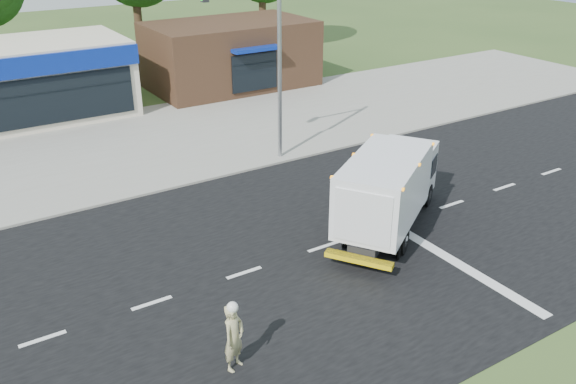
# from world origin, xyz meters

# --- Properties ---
(ground) EXTENTS (120.00, 120.00, 0.00)m
(ground) POSITION_xyz_m (0.00, 0.00, 0.00)
(ground) COLOR #385123
(ground) RESTS_ON ground
(road_asphalt) EXTENTS (60.00, 14.00, 0.02)m
(road_asphalt) POSITION_xyz_m (0.00, 0.00, 0.00)
(road_asphalt) COLOR black
(road_asphalt) RESTS_ON ground
(sidewalk) EXTENTS (60.00, 2.40, 0.12)m
(sidewalk) POSITION_xyz_m (0.00, 8.20, 0.06)
(sidewalk) COLOR gray
(sidewalk) RESTS_ON ground
(parking_apron) EXTENTS (60.00, 9.00, 0.02)m
(parking_apron) POSITION_xyz_m (0.00, 14.00, 0.01)
(parking_apron) COLOR gray
(parking_apron) RESTS_ON ground
(lane_markings) EXTENTS (55.20, 7.00, 0.01)m
(lane_markings) POSITION_xyz_m (1.35, -1.35, 0.02)
(lane_markings) COLOR silver
(lane_markings) RESTS_ON road_asphalt
(ems_box_truck) EXTENTS (6.67, 5.37, 2.95)m
(ems_box_truck) POSITION_xyz_m (2.60, -0.16, 1.70)
(ems_box_truck) COLOR black
(ems_box_truck) RESTS_ON ground
(emergency_worker) EXTENTS (0.78, 0.69, 1.92)m
(emergency_worker) POSITION_xyz_m (-5.24, -3.64, 0.94)
(emergency_worker) COLOR tan
(emergency_worker) RESTS_ON ground
(brown_storefront) EXTENTS (10.00, 6.70, 4.00)m
(brown_storefront) POSITION_xyz_m (7.00, 19.98, 2.00)
(brown_storefront) COLOR #382316
(brown_storefront) RESTS_ON ground
(traffic_signal_pole) EXTENTS (3.51, 0.25, 8.00)m
(traffic_signal_pole) POSITION_xyz_m (2.35, 7.60, 4.92)
(traffic_signal_pole) COLOR gray
(traffic_signal_pole) RESTS_ON ground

